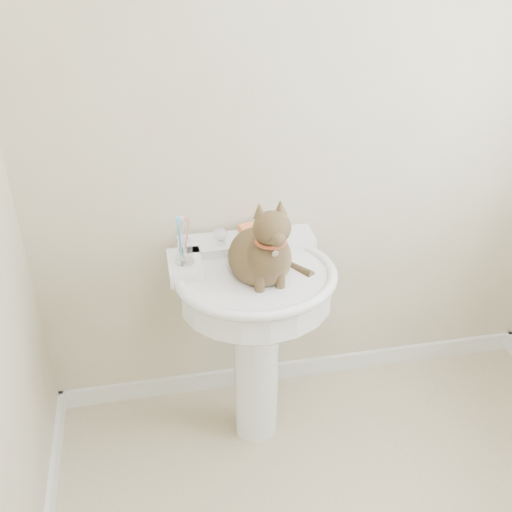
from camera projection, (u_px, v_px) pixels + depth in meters
wall_back at (311, 122)px, 2.22m from camera, size 2.20×0.00×2.50m
baseboard_back at (299, 368)px, 2.84m from camera, size 2.20×0.02×0.09m
pedestal_sink at (255, 305)px, 2.24m from camera, size 0.61×0.60×0.84m
faucet at (248, 234)px, 2.25m from camera, size 0.28×0.12×0.14m
soap_bar at (251, 229)px, 2.34m from camera, size 0.10×0.08×0.03m
toothbrush_cup at (184, 251)px, 2.13m from camera, size 0.07×0.07×0.19m
cat at (263, 254)px, 2.10m from camera, size 0.25×0.31×0.46m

